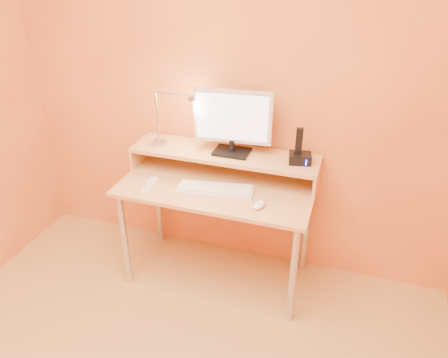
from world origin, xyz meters
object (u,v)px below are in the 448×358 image
(lamp_base, at_px, (159,143))
(keyboard, at_px, (215,190))
(phone_dock, at_px, (300,158))
(mouse, at_px, (259,205))
(monitor_panel, at_px, (233,117))
(remote_control, at_px, (150,185))

(lamp_base, distance_m, keyboard, 0.52)
(lamp_base, relative_size, keyboard, 0.22)
(phone_dock, relative_size, mouse, 1.34)
(monitor_panel, relative_size, phone_dock, 3.71)
(monitor_panel, height_order, lamp_base, monitor_panel)
(monitor_panel, distance_m, lamp_base, 0.54)
(lamp_base, distance_m, phone_dock, 0.91)
(mouse, bearing_deg, remote_control, -169.01)
(lamp_base, distance_m, remote_control, 0.31)
(lamp_base, height_order, keyboard, lamp_base)
(monitor_panel, height_order, mouse, monitor_panel)
(phone_dock, bearing_deg, remote_control, -172.96)
(phone_dock, relative_size, keyboard, 0.29)
(monitor_panel, distance_m, mouse, 0.56)
(monitor_panel, xyz_separation_m, remote_control, (-0.44, -0.30, -0.39))
(phone_dock, bearing_deg, keyboard, -165.58)
(lamp_base, xyz_separation_m, phone_dock, (0.91, 0.03, 0.02))
(lamp_base, bearing_deg, monitor_panel, 4.70)
(phone_dock, distance_m, remote_control, 0.93)
(lamp_base, bearing_deg, keyboard, -23.33)
(monitor_panel, relative_size, remote_control, 2.60)
(lamp_base, bearing_deg, remote_control, -79.55)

